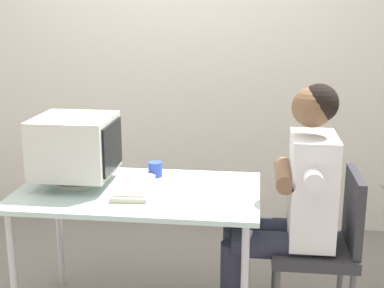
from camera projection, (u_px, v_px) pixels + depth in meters
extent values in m
cube|color=silver|center=(219.00, 27.00, 3.87)|extent=(8.00, 0.10, 3.00)
cylinder|color=#B7B7BC|center=(14.00, 279.00, 2.62)|extent=(0.04, 0.04, 0.71)
cylinder|color=#B7B7BC|center=(59.00, 229.00, 3.21)|extent=(0.04, 0.04, 0.71)
cylinder|color=#B7B7BC|center=(247.00, 239.00, 3.08)|extent=(0.04, 0.04, 0.71)
cube|color=silver|center=(138.00, 192.00, 2.76)|extent=(1.24, 0.73, 0.02)
cylinder|color=silver|center=(77.00, 182.00, 2.83)|extent=(0.22, 0.22, 0.02)
cylinder|color=silver|center=(76.00, 177.00, 2.83)|extent=(0.06, 0.06, 0.04)
cube|color=silver|center=(75.00, 145.00, 2.78)|extent=(0.39, 0.39, 0.30)
cube|color=black|center=(112.00, 147.00, 2.76)|extent=(0.01, 0.33, 0.25)
cube|color=beige|center=(134.00, 187.00, 2.75)|extent=(0.21, 0.42, 0.02)
cube|color=beige|center=(134.00, 184.00, 2.75)|extent=(0.18, 0.38, 0.01)
cylinder|color=#4C4C51|center=(274.00, 271.00, 3.01)|extent=(0.03, 0.03, 0.41)
cylinder|color=#4C4C51|center=(340.00, 275.00, 2.97)|extent=(0.03, 0.03, 0.41)
cube|color=#2D2D33|center=(312.00, 249.00, 2.76)|extent=(0.42, 0.42, 0.06)
cube|color=#2D2D33|center=(354.00, 210.00, 2.68)|extent=(0.04, 0.38, 0.38)
cube|color=silver|center=(312.00, 189.00, 2.68)|extent=(0.22, 0.35, 0.55)
sphere|color=brown|center=(312.00, 107.00, 2.58)|extent=(0.20, 0.20, 0.20)
sphere|color=black|center=(319.00, 103.00, 2.57)|extent=(0.19, 0.19, 0.19)
cylinder|color=#262838|center=(271.00, 245.00, 2.69)|extent=(0.39, 0.14, 0.14)
cylinder|color=#262838|center=(270.00, 231.00, 2.86)|extent=(0.39, 0.14, 0.14)
cylinder|color=#262838|center=(231.00, 287.00, 2.77)|extent=(0.11, 0.11, 0.49)
cylinder|color=#262838|center=(233.00, 270.00, 2.95)|extent=(0.11, 0.11, 0.49)
cylinder|color=silver|center=(313.00, 179.00, 2.46)|extent=(0.09, 0.14, 0.09)
cylinder|color=silver|center=(306.00, 155.00, 2.85)|extent=(0.09, 0.14, 0.09)
cylinder|color=brown|center=(284.00, 175.00, 2.68)|extent=(0.09, 0.35, 0.09)
cylinder|color=blue|center=(155.00, 169.00, 2.96)|extent=(0.08, 0.08, 0.08)
torus|color=blue|center=(157.00, 167.00, 3.00)|extent=(0.06, 0.01, 0.06)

